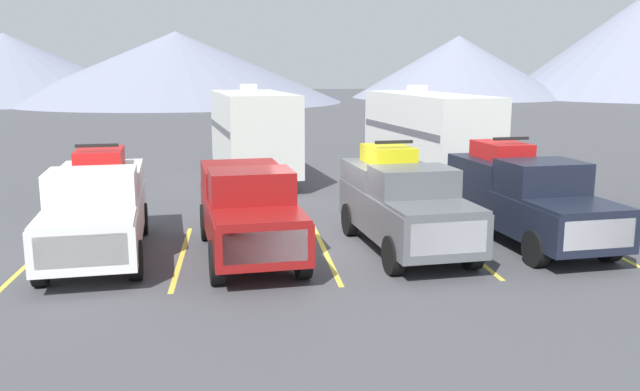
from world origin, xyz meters
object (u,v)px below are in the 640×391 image
object	(u,v)px
pickup_truck_c	(403,201)
camper_trailer_b	(428,132)
pickup_truck_b	(248,208)
pickup_truck_d	(524,195)
pickup_truck_a	(97,206)
camper_trailer_a	(253,131)

from	to	relation	value
pickup_truck_c	camper_trailer_b	size ratio (longest dim) A/B	0.59
pickup_truck_b	camper_trailer_b	world-z (taller)	camper_trailer_b
pickup_truck_c	pickup_truck_d	bearing A→B (deg)	7.70
pickup_truck_c	pickup_truck_d	xyz separation A→B (m)	(3.32, 0.45, 0.00)
camper_trailer_b	pickup_truck_b	bearing A→B (deg)	-126.97
pickup_truck_a	pickup_truck_c	world-z (taller)	pickup_truck_c
pickup_truck_c	pickup_truck_d	size ratio (longest dim) A/B	0.90
pickup_truck_a	pickup_truck_d	xyz separation A→B (m)	(10.71, 0.07, 0.01)
pickup_truck_a	pickup_truck_d	bearing A→B (deg)	0.37
camper_trailer_b	camper_trailer_a	bearing A→B (deg)	171.04
pickup_truck_b	pickup_truck_c	distance (m)	3.80
pickup_truck_a	camper_trailer_a	world-z (taller)	camper_trailer_a
pickup_truck_b	camper_trailer_a	bearing A→B (deg)	88.09
pickup_truck_d	pickup_truck_b	bearing A→B (deg)	-175.07
pickup_truck_a	pickup_truck_b	world-z (taller)	pickup_truck_a
pickup_truck_a	pickup_truck_c	bearing A→B (deg)	-2.94
pickup_truck_b	pickup_truck_d	size ratio (longest dim) A/B	0.94
camper_trailer_a	camper_trailer_b	size ratio (longest dim) A/B	0.86
pickup_truck_c	camper_trailer_a	size ratio (longest dim) A/B	0.68
pickup_truck_a	pickup_truck_b	bearing A→B (deg)	-8.61
pickup_truck_c	camper_trailer_b	xyz separation A→B (m)	(3.21, 9.14, 0.79)
pickup_truck_b	pickup_truck_d	distance (m)	7.15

